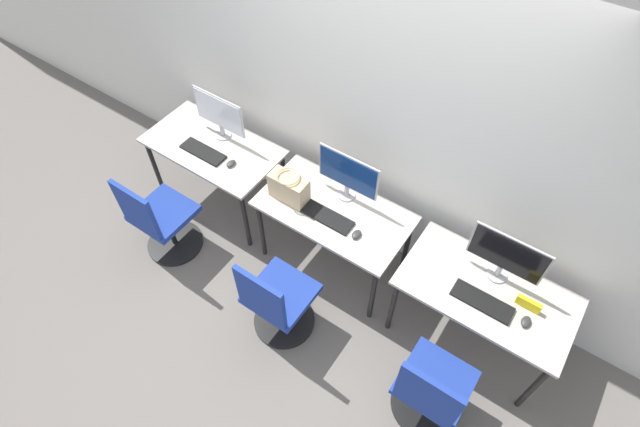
# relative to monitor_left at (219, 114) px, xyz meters

# --- Properties ---
(ground_plane) EXTENTS (20.00, 20.00, 0.00)m
(ground_plane) POSITION_rel_monitor_left_xyz_m (1.23, -0.46, -0.94)
(ground_plane) COLOR slate
(wall_back) EXTENTS (12.00, 0.05, 2.80)m
(wall_back) POSITION_rel_monitor_left_xyz_m (1.23, 0.30, 0.46)
(wall_back) COLOR silver
(wall_back) RESTS_ON ground_plane
(desk_left) EXTENTS (1.16, 0.63, 0.71)m
(desk_left) POSITION_rel_monitor_left_xyz_m (-0.00, -0.14, -0.32)
(desk_left) COLOR #BCB7AD
(desk_left) RESTS_ON ground_plane
(monitor_left) EXTENTS (0.50, 0.14, 0.41)m
(monitor_left) POSITION_rel_monitor_left_xyz_m (0.00, 0.00, 0.00)
(monitor_left) COLOR #B2B2B7
(monitor_left) RESTS_ON desk_left
(keyboard_left) EXTENTS (0.41, 0.14, 0.02)m
(keyboard_left) POSITION_rel_monitor_left_xyz_m (0.00, -0.25, -0.22)
(keyboard_left) COLOR black
(keyboard_left) RESTS_ON desk_left
(mouse_left) EXTENTS (0.06, 0.09, 0.03)m
(mouse_left) POSITION_rel_monitor_left_xyz_m (0.28, -0.23, -0.22)
(mouse_left) COLOR #333333
(mouse_left) RESTS_ON desk_left
(office_chair_left) EXTENTS (0.48, 0.48, 0.91)m
(office_chair_left) POSITION_rel_monitor_left_xyz_m (-0.01, -0.83, -0.57)
(office_chair_left) COLOR black
(office_chair_left) RESTS_ON ground_plane
(desk_center) EXTENTS (1.16, 0.63, 0.71)m
(desk_center) POSITION_rel_monitor_left_xyz_m (1.23, -0.14, -0.32)
(desk_center) COLOR #BCB7AD
(desk_center) RESTS_ON ground_plane
(monitor_center) EXTENTS (0.50, 0.14, 0.41)m
(monitor_center) POSITION_rel_monitor_left_xyz_m (1.23, 0.03, 0.00)
(monitor_center) COLOR #B2B2B7
(monitor_center) RESTS_ON desk_center
(keyboard_center) EXTENTS (0.41, 0.14, 0.02)m
(keyboard_center) POSITION_rel_monitor_left_xyz_m (1.23, -0.24, -0.22)
(keyboard_center) COLOR black
(keyboard_center) RESTS_ON desk_center
(mouse_center) EXTENTS (0.06, 0.09, 0.03)m
(mouse_center) POSITION_rel_monitor_left_xyz_m (1.49, -0.26, -0.22)
(mouse_center) COLOR #333333
(mouse_center) RESTS_ON desk_center
(office_chair_center) EXTENTS (0.48, 0.48, 0.91)m
(office_chair_center) POSITION_rel_monitor_left_xyz_m (1.22, -0.88, -0.57)
(office_chair_center) COLOR black
(office_chair_center) RESTS_ON ground_plane
(desk_right) EXTENTS (1.16, 0.63, 0.71)m
(desk_right) POSITION_rel_monitor_left_xyz_m (2.45, -0.14, -0.32)
(desk_right) COLOR #BCB7AD
(desk_right) RESTS_ON ground_plane
(monitor_right) EXTENTS (0.50, 0.14, 0.41)m
(monitor_right) POSITION_rel_monitor_left_xyz_m (2.45, 0.01, 0.00)
(monitor_right) COLOR #B2B2B7
(monitor_right) RESTS_ON desk_right
(keyboard_right) EXTENTS (0.41, 0.14, 0.02)m
(keyboard_right) POSITION_rel_monitor_left_xyz_m (2.45, -0.25, -0.22)
(keyboard_right) COLOR black
(keyboard_right) RESTS_ON desk_right
(mouse_right) EXTENTS (0.06, 0.09, 0.03)m
(mouse_right) POSITION_rel_monitor_left_xyz_m (2.74, -0.23, -0.22)
(mouse_right) COLOR #333333
(mouse_right) RESTS_ON desk_right
(office_chair_right) EXTENTS (0.48, 0.48, 0.91)m
(office_chair_right) POSITION_rel_monitor_left_xyz_m (2.44, -0.84, -0.57)
(office_chair_right) COLOR black
(office_chair_right) RESTS_ON ground_plane
(handbag) EXTENTS (0.30, 0.18, 0.25)m
(handbag) POSITION_rel_monitor_left_xyz_m (0.88, -0.24, -0.12)
(handbag) COLOR tan
(handbag) RESTS_ON desk_center
(placard_right) EXTENTS (0.16, 0.03, 0.08)m
(placard_right) POSITION_rel_monitor_left_xyz_m (2.71, -0.11, -0.19)
(placard_right) COLOR yellow
(placard_right) RESTS_ON desk_right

